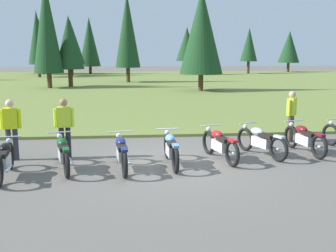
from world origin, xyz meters
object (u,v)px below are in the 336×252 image
at_px(motorcycle_silver, 261,141).
at_px(rider_checking_bike, 64,125).
at_px(rider_near_row_end, 291,113).
at_px(motorcycle_maroon, 304,138).
at_px(motorcycle_black, 5,159).
at_px(motorcycle_sky_blue, 171,149).
at_px(motorcycle_british_green, 63,153).
at_px(motorcycle_red, 220,144).
at_px(motorcycle_navy, 122,153).
at_px(rider_in_hivis_vest, 11,126).

xyz_separation_m(motorcycle_silver, rider_checking_bike, (-5.50, 0.26, 0.51)).
bearing_deg(rider_checking_bike, rider_near_row_end, 11.72).
bearing_deg(rider_near_row_end, motorcycle_maroon, -97.41).
xyz_separation_m(motorcycle_black, rider_near_row_end, (8.20, 3.13, 0.51)).
bearing_deg(motorcycle_sky_blue, motorcycle_british_green, -175.93).
xyz_separation_m(motorcycle_red, motorcycle_silver, (1.26, 0.32, 0.00)).
bearing_deg(motorcycle_black, rider_near_row_end, 20.90).
xyz_separation_m(motorcycle_black, motorcycle_navy, (2.73, 0.39, 0.00)).
relative_size(motorcycle_british_green, motorcycle_navy, 0.98).
relative_size(rider_near_row_end, rider_checking_bike, 1.00).
xyz_separation_m(rider_checking_bike, rider_in_hivis_vest, (-1.40, -0.10, 0.00)).
bearing_deg(motorcycle_red, motorcycle_navy, -165.28).
bearing_deg(rider_in_hivis_vest, rider_checking_bike, 3.96).
bearing_deg(motorcycle_british_green, motorcycle_maroon, 9.42).
height_order(motorcycle_silver, motorcycle_maroon, same).
bearing_deg(rider_in_hivis_vest, motorcycle_british_green, -35.34).
bearing_deg(motorcycle_black, rider_in_hivis_vest, 99.47).
height_order(motorcycle_sky_blue, rider_near_row_end, rider_near_row_end).
bearing_deg(motorcycle_maroon, motorcycle_black, -168.73).
xyz_separation_m(motorcycle_silver, rider_in_hivis_vest, (-6.90, 0.16, 0.51)).
bearing_deg(motorcycle_maroon, rider_checking_bike, 179.40).
distance_m(rider_checking_bike, rider_in_hivis_vest, 1.40).
bearing_deg(rider_checking_bike, motorcycle_red, -7.75).
distance_m(motorcycle_sky_blue, rider_near_row_end, 4.89).
height_order(motorcycle_british_green, motorcycle_red, same).
bearing_deg(rider_in_hivis_vest, motorcycle_red, -4.87).
xyz_separation_m(motorcycle_british_green, rider_checking_bike, (-0.14, 1.19, 0.51)).
height_order(motorcycle_navy, motorcycle_maroon, same).
bearing_deg(motorcycle_british_green, motorcycle_red, 8.45).
relative_size(motorcycle_black, rider_in_hivis_vest, 1.26).
bearing_deg(motorcycle_navy, motorcycle_sky_blue, 12.43).
height_order(motorcycle_navy, motorcycle_silver, same).
bearing_deg(motorcycle_silver, motorcycle_black, -168.03).
xyz_separation_m(motorcycle_sky_blue, rider_in_hivis_vest, (-4.26, 0.90, 0.51)).
distance_m(motorcycle_sky_blue, motorcycle_silver, 2.74).
bearing_deg(rider_checking_bike, motorcycle_british_green, -83.39).
xyz_separation_m(motorcycle_maroon, rider_checking_bike, (-6.86, 0.07, 0.51)).
height_order(motorcycle_british_green, rider_near_row_end, rider_near_row_end).
bearing_deg(motorcycle_silver, rider_near_row_end, 47.85).
bearing_deg(motorcycle_sky_blue, rider_in_hivis_vest, 168.14).
distance_m(motorcycle_british_green, rider_checking_bike, 1.30).
bearing_deg(rider_checking_bike, motorcycle_black, -124.34).
height_order(motorcycle_silver, rider_near_row_end, rider_near_row_end).
height_order(motorcycle_navy, rider_near_row_end, rider_near_row_end).
bearing_deg(rider_in_hivis_vest, motorcycle_silver, -1.34).
bearing_deg(motorcycle_silver, rider_checking_bike, 177.31).
xyz_separation_m(motorcycle_british_green, motorcycle_red, (4.10, 0.61, 0.00)).
relative_size(motorcycle_red, rider_in_hivis_vest, 1.23).
relative_size(motorcycle_silver, rider_checking_bike, 1.18).
bearing_deg(rider_checking_bike, motorcycle_maroon, -0.60).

